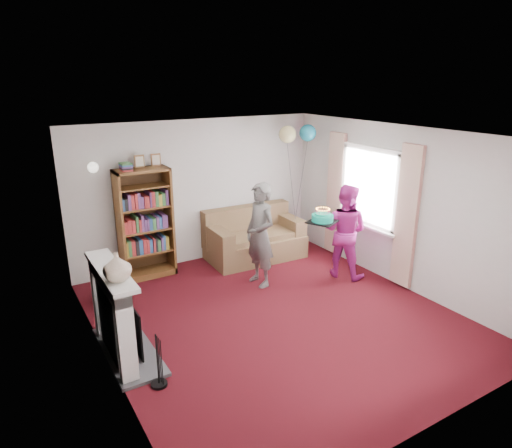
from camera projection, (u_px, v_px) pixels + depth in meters
ground at (276, 316)px, 6.33m from camera, size 5.00×5.00×0.00m
wall_back at (198, 192)px, 7.99m from camera, size 4.50×0.02×2.50m
wall_left at (100, 267)px, 4.83m from camera, size 0.02×5.00×2.50m
wall_right at (399, 207)px, 7.05m from camera, size 0.02×5.00×2.50m
ceiling at (279, 134)px, 5.55m from camera, size 4.50×5.00×0.01m
fireplace at (118, 317)px, 5.30m from camera, size 0.55×1.80×1.12m
window_bay at (368, 202)px, 7.53m from camera, size 0.14×2.02×2.20m
wall_sconce at (93, 167)px, 6.81m from camera, size 0.16×0.23×0.16m
bookcase at (145, 224)px, 7.41m from camera, size 0.85×0.42×2.01m
sofa at (253, 239)px, 8.34m from camera, size 1.72×0.91×0.91m
wicker_basket at (107, 294)px, 6.66m from camera, size 0.37×0.37×0.33m
person_striped at (260, 235)px, 7.09m from camera, size 0.44×0.63×1.65m
person_magenta at (345, 231)px, 7.42m from camera, size 0.88×0.94×1.55m
birthday_cake at (322, 218)px, 7.01m from camera, size 0.40×0.40×0.22m
balloons at (298, 134)px, 7.98m from camera, size 0.74×0.30×1.70m
mantel_vase at (117, 267)px, 4.77m from camera, size 0.37×0.37×0.31m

